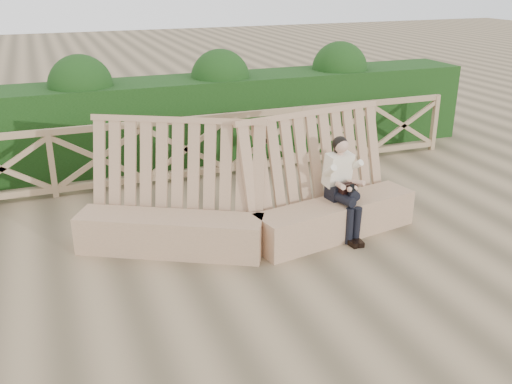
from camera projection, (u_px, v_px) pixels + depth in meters
name	position (u px, v px, depth m)	size (l,w,h in m)	color
ground	(263.00, 276.00, 6.69)	(60.00, 60.00, 0.00)	brown
bench	(254.00, 212.00, 7.41)	(4.52, 1.79, 1.62)	#9E795A
woman	(342.00, 182.00, 7.50)	(0.38, 0.78, 1.34)	black
guardrail	(186.00, 149.00, 9.53)	(10.10, 0.09, 1.10)	#957857
hedge	(170.00, 121.00, 10.50)	(12.00, 1.20, 1.50)	black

